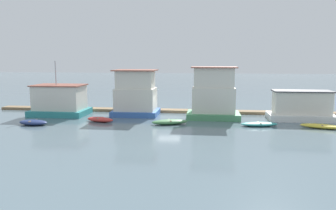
{
  "coord_description": "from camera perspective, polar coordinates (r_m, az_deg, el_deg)",
  "views": [
    {
      "loc": [
        4.11,
        -35.12,
        6.39
      ],
      "look_at": [
        0.0,
        -1.0,
        1.4
      ],
      "focal_mm": 35.0,
      "sensor_mm": 36.0,
      "label": 1
    }
  ],
  "objects": [
    {
      "name": "ground_plane",
      "position": [
        35.93,
        0.19,
        -1.98
      ],
      "size": [
        200.0,
        200.0,
        0.0
      ],
      "primitive_type": "plane",
      "color": "slate"
    },
    {
      "name": "dock_walkway",
      "position": [
        38.75,
        0.69,
        -1.01
      ],
      "size": [
        42.4,
        1.45,
        0.3
      ],
      "primitive_type": "cube",
      "color": "#846B4C",
      "rests_on": "ground_plane"
    },
    {
      "name": "houseboat_teal",
      "position": [
        38.55,
        -18.33,
        0.7
      ],
      "size": [
        6.06,
        4.14,
        6.03
      ],
      "color": "teal",
      "rests_on": "ground_plane"
    },
    {
      "name": "houseboat_blue",
      "position": [
        36.61,
        -5.64,
        1.84
      ],
      "size": [
        5.03,
        3.91,
        5.07
      ],
      "color": "#3866B7",
      "rests_on": "ground_plane"
    },
    {
      "name": "houseboat_green",
      "position": [
        34.8,
        7.94,
        1.63
      ],
      "size": [
        5.5,
        3.62,
        5.45
      ],
      "color": "#4C9360",
      "rests_on": "ground_plane"
    },
    {
      "name": "houseboat_white",
      "position": [
        36.35,
        22.2,
        -0.3
      ],
      "size": [
        6.63,
        3.22,
        3.06
      ],
      "color": "white",
      "rests_on": "ground_plane"
    },
    {
      "name": "dinghy_navy",
      "position": [
        33.96,
        -22.42,
        -2.8
      ],
      "size": [
        2.99,
        1.78,
        0.48
      ],
      "color": "navy",
      "rests_on": "ground_plane"
    },
    {
      "name": "dinghy_red",
      "position": [
        33.57,
        -11.74,
        -2.47
      ],
      "size": [
        3.15,
        1.88,
        0.48
      ],
      "color": "red",
      "rests_on": "ground_plane"
    },
    {
      "name": "dinghy_green",
      "position": [
        31.61,
        0.3,
        -2.96
      ],
      "size": [
        3.74,
        2.29,
        0.47
      ],
      "color": "#47844C",
      "rests_on": "ground_plane"
    },
    {
      "name": "dinghy_teal",
      "position": [
        32.0,
        15.6,
        -3.22
      ],
      "size": [
        3.61,
        1.76,
        0.38
      ],
      "color": "teal",
      "rests_on": "ground_plane"
    },
    {
      "name": "dinghy_yellow",
      "position": [
        32.99,
        25.28,
        -3.36
      ],
      "size": [
        3.95,
        2.19,
        0.39
      ],
      "color": "yellow",
      "rests_on": "ground_plane"
    },
    {
      "name": "mooring_post_centre",
      "position": [
        37.48,
        9.86,
        0.02
      ],
      "size": [
        0.21,
        0.21,
        2.19
      ],
      "primitive_type": "cylinder",
      "color": "brown",
      "rests_on": "ground_plane"
    }
  ]
}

